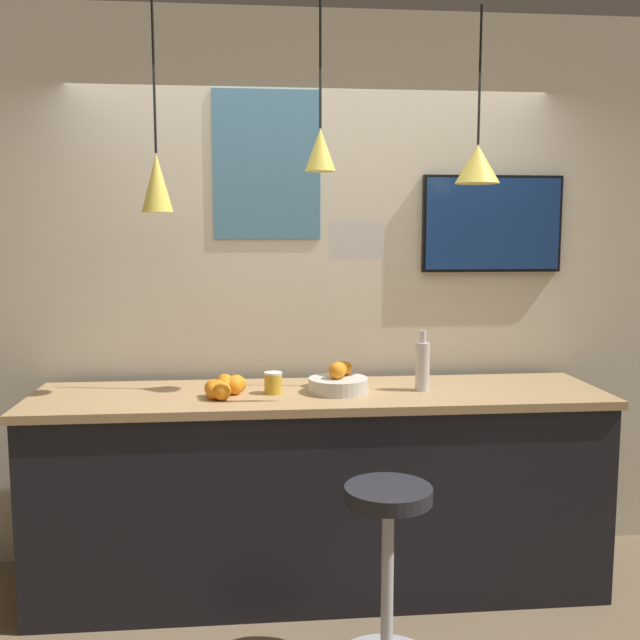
{
  "coord_description": "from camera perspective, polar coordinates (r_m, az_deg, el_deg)",
  "views": [
    {
      "loc": [
        -0.32,
        -2.65,
        1.76
      ],
      "look_at": [
        0.0,
        0.71,
        1.34
      ],
      "focal_mm": 40.0,
      "sensor_mm": 36.0,
      "label": 1
    }
  ],
  "objects": [
    {
      "name": "bar_stool",
      "position": [
        3.0,
        5.43,
        -18.13
      ],
      "size": [
        0.43,
        0.43,
        0.76
      ],
      "color": "#B7B7BC",
      "rests_on": "ground_plane"
    },
    {
      "name": "back_wall",
      "position": [
        3.84,
        -0.64,
        2.42
      ],
      "size": [
        8.0,
        0.06,
        2.9
      ],
      "color": "beige",
      "rests_on": "ground_plane"
    },
    {
      "name": "pendant_lamp_middle",
      "position": [
        3.38,
        0.03,
        13.55
      ],
      "size": [
        0.14,
        0.14,
        0.76
      ],
      "color": "black"
    },
    {
      "name": "orange_pile",
      "position": [
        3.41,
        -7.45,
        -5.29
      ],
      "size": [
        0.2,
        0.27,
        0.09
      ],
      "color": "orange",
      "rests_on": "service_counter"
    },
    {
      "name": "spread_jar",
      "position": [
        3.42,
        -3.76,
        -5.04
      ],
      "size": [
        0.09,
        0.09,
        0.1
      ],
      "color": "gold",
      "rests_on": "service_counter"
    },
    {
      "name": "juice_bottle",
      "position": [
        3.5,
        8.2,
        -3.6
      ],
      "size": [
        0.07,
        0.07,
        0.29
      ],
      "color": "silver",
      "rests_on": "service_counter"
    },
    {
      "name": "fruit_bowl",
      "position": [
        3.45,
        1.49,
        -4.9
      ],
      "size": [
        0.29,
        0.29,
        0.15
      ],
      "color": "beige",
      "rests_on": "service_counter"
    },
    {
      "name": "pendant_lamp_left",
      "position": [
        3.38,
        -12.93,
        10.76
      ],
      "size": [
        0.14,
        0.14,
        0.95
      ],
      "color": "black"
    },
    {
      "name": "service_counter",
      "position": [
        3.6,
        0.0,
        -13.44
      ],
      "size": [
        2.76,
        0.68,
        0.99
      ],
      "color": "black",
      "rests_on": "ground_plane"
    },
    {
      "name": "mounted_tv",
      "position": [
        3.98,
        13.62,
        7.48
      ],
      "size": [
        0.76,
        0.04,
        0.52
      ],
      "color": "black"
    },
    {
      "name": "wall_poster",
      "position": [
        3.79,
        -4.28,
        12.28
      ],
      "size": [
        0.56,
        0.01,
        0.77
      ],
      "color": "teal"
    },
    {
      "name": "pendant_lamp_right",
      "position": [
        3.53,
        12.5,
        12.14
      ],
      "size": [
        0.21,
        0.21,
        0.81
      ],
      "color": "black"
    },
    {
      "name": "hanging_menu_board",
      "position": [
        3.14,
        2.93,
        6.38
      ],
      "size": [
        0.24,
        0.01,
        0.17
      ],
      "color": "white"
    }
  ]
}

